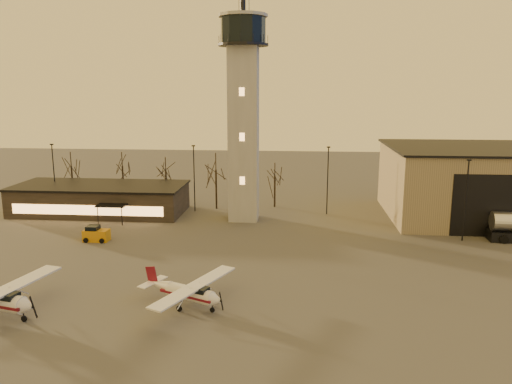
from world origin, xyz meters
TOP-DOWN VIEW (x-y plane):
  - ground at (0.00, 0.00)m, footprint 220.00×220.00m
  - control_tower at (0.00, 30.00)m, footprint 6.80×6.80m
  - hangar at (36.00, 33.98)m, footprint 30.60×20.60m
  - terminal at (-21.99, 31.98)m, footprint 25.40×12.20m
  - light_poles at (0.50, 31.00)m, footprint 58.50×12.25m
  - tree_row at (-13.70, 39.16)m, footprint 37.20×9.20m
  - cessna_front at (-1.25, 0.30)m, footprint 8.62×10.34m
  - service_cart at (-17.02, 18.00)m, footprint 3.06×1.98m

SIDE VIEW (x-z plane):
  - ground at x=0.00m, z-range 0.00..0.00m
  - service_cart at x=-17.02m, z-range -0.23..1.69m
  - cessna_front at x=-1.25m, z-range -0.47..2.49m
  - terminal at x=-21.99m, z-range 0.01..4.31m
  - hangar at x=36.00m, z-range 0.00..10.30m
  - light_poles at x=0.50m, z-range 0.34..10.48m
  - tree_row at x=-13.70m, z-range 1.54..10.34m
  - control_tower at x=0.00m, z-range 0.03..32.63m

